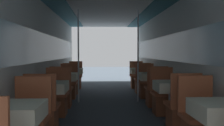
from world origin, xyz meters
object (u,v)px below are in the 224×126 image
Objects in this scene: chair_left_far_1 at (56,101)px; chair_left_near_2 at (62,95)px; chair_right_near_2 at (156,94)px; dining_table_left_1 at (50,89)px; chair_right_far_2 at (147,87)px; dining_table_left_2 at (65,78)px; dining_table_right_1 at (172,88)px; support_pole_right_2 at (138,56)px; chair_left_far_2 at (68,88)px; dining_table_left_3 at (73,72)px; chair_right_near_3 at (142,84)px; dining_table_right_0 at (222,114)px; chair_left_near_1 at (43,115)px; chair_left_near_3 at (71,84)px; chair_right_near_1 at (182,114)px; dining_table_left_0 at (13,116)px; chair_left_far_3 at (75,80)px; chair_right_far_3 at (137,80)px; dining_table_right_2 at (151,78)px; dining_table_right_3 at (139,72)px; support_pole_left_2 at (78,56)px; chair_right_far_1 at (164,100)px.

chair_left_near_2 is (0.00, 0.72, 0.00)m from chair_left_far_1.
chair_left_far_1 is 2.25m from chair_right_near_2.
chair_right_far_2 is (2.14, 2.41, -0.32)m from dining_table_left_1.
chair_left_far_1 reaches higher than dining_table_left_2.
dining_table_right_1 is at bearing 90.00° from chair_right_far_2.
support_pole_right_2 is (-0.33, -0.56, 0.87)m from chair_right_far_2.
chair_left_far_2 is at bearing 131.57° from dining_table_right_1.
chair_left_near_2 is at bearing 149.02° from dining_table_right_1.
dining_table_left_3 is at bearing 134.45° from support_pole_right_2.
chair_right_near_2 is (2.14, -1.13, 0.00)m from chair_left_far_2.
chair_right_near_2 is at bearing -90.00° from chair_right_near_3.
chair_right_near_3 is (0.00, 4.97, -0.32)m from dining_table_right_0.
chair_left_near_2 reaches higher than dining_table_left_3.
dining_table_left_3 is at bearing 111.10° from dining_table_right_0.
chair_left_near_1 is 4.26m from chair_right_near_3.
chair_left_near_3 is 1.00× the size of chair_right_far_2.
chair_right_near_1 is (2.14, -4.25, -0.32)m from dining_table_left_3.
chair_right_near_3 is at bearing 55.67° from dining_table_left_1.
chair_left_near_1 is at bearing -90.00° from dining_table_left_3.
chair_left_far_2 is at bearing 90.00° from dining_table_left_0.
dining_table_right_0 is (2.14, -6.10, 0.32)m from chair_left_far_3.
dining_table_left_0 is at bearing 180.00° from dining_table_right_0.
dining_table_right_1 is 4.27m from chair_right_far_3.
dining_table_right_2 is 1.00× the size of dining_table_right_3.
chair_left_far_3 is (0.00, 2.97, 0.00)m from chair_left_near_2.
support_pole_left_2 reaches higher than dining_table_left_1.
support_pole_right_2 is at bearing -144.69° from chair_left_far_1.
dining_table_left_1 is at bearing -90.00° from chair_left_near_3.
dining_table_left_1 is 2.82m from dining_table_right_0.
dining_table_left_2 is 1.89m from support_pole_right_2.
chair_right_far_1 is at bearing -180.00° from chair_left_far_1.
chair_left_near_2 is at bearing 27.79° from chair_right_far_2.
dining_table_right_0 is at bearing 90.00° from chair_right_far_1.
chair_left_near_3 is 3.80m from dining_table_right_1.
dining_table_right_3 is at bearing 45.55° from support_pole_left_2.
chair_right_near_2 reaches higher than dining_table_left_0.
chair_left_far_3 is at bearing 131.57° from dining_table_right_2.
chair_right_far_3 is (0.00, 6.10, -0.32)m from dining_table_right_0.
chair_left_far_2 is 1.29× the size of dining_table_right_0.
chair_right_near_2 is at bearing 90.00° from dining_table_right_0.
support_pole_right_2 is (1.81, -1.85, 0.55)m from dining_table_left_3.
chair_left_near_2 is 3.66m from chair_right_far_3.
chair_right_near_3 is (0.00, 2.57, 0.00)m from chair_right_far_1.
chair_left_near_3 is at bearing 144.69° from support_pole_right_2.
chair_right_near_3 is at bearing 90.00° from chair_right_near_2.
chair_left_near_1 and chair_left_far_2 have the same top height.
chair_right_near_1 is at bearing -48.43° from dining_table_left_2.
dining_table_right_2 is 0.64m from support_pole_right_2.
dining_table_right_2 is (0.00, 3.69, 0.00)m from dining_table_right_0.
dining_table_left_2 is 0.78× the size of chair_right_near_3.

